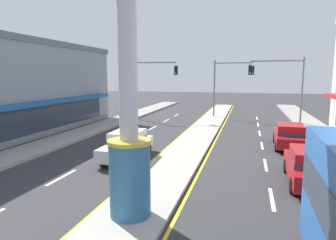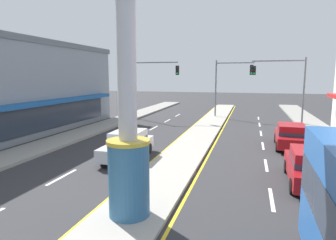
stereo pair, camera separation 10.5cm
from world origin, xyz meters
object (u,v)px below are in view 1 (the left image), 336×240
Objects in this scene: sedan_near_right_lane at (290,135)px; district_sign at (128,84)px; traffic_light_median_far at (228,79)px; sedan_far_right_lane at (127,145)px; traffic_light_left_side at (149,79)px; sedan_mid_left_lane at (311,166)px; traffic_light_right_side at (282,79)px.

district_sign is at bearing -118.12° from sedan_near_right_lane.
traffic_light_median_far is 1.43× the size of sedan_far_right_lane.
traffic_light_left_side reaches higher than sedan_mid_left_lane.
sedan_near_right_lane and sedan_mid_left_lane have the same top height.
traffic_light_right_side reaches higher than sedan_near_right_lane.
traffic_light_left_side is (-6.44, 21.00, -0.05)m from district_sign.
district_sign reaches higher than sedan_mid_left_lane.
sedan_mid_left_lane is at bearing -89.99° from sedan_near_right_lane.
traffic_light_median_far is (1.40, 24.22, -0.10)m from district_sign.
traffic_light_left_side reaches higher than sedan_far_right_lane.
traffic_light_median_far is (-5.05, 3.49, -0.05)m from traffic_light_right_side.
traffic_light_right_side is 9.84m from sedan_near_right_lane.
traffic_light_median_far is 13.98m from sedan_near_right_lane.
traffic_light_right_side is 1.00× the size of traffic_light_median_far.
traffic_light_right_side is at bearing 88.97° from sedan_mid_left_lane.
traffic_light_right_side is 1.43× the size of sedan_mid_left_lane.
traffic_light_right_side is at bearing 56.86° from sedan_far_right_lane.
sedan_far_right_lane is at bearing 113.79° from district_sign.
sedan_near_right_lane and sedan_far_right_lane have the same top height.
sedan_far_right_lane is at bearing -103.49° from traffic_light_median_far.
sedan_mid_left_lane is at bearing -52.10° from traffic_light_left_side.
district_sign is 8.57m from sedan_mid_left_lane.
sedan_near_right_lane is (4.76, -12.70, -3.41)m from traffic_light_median_far.
traffic_light_left_side is at bearing 178.80° from traffic_light_right_side.
traffic_light_left_side is 16.14m from sedan_near_right_lane.
district_sign is 7.91m from sedan_far_right_lane.
traffic_light_median_far is at bearing 86.70° from district_sign.
district_sign is at bearing -66.21° from sedan_far_right_lane.
sedan_mid_left_lane is at bearing -91.03° from traffic_light_right_side.
traffic_light_right_side is at bearing 88.21° from sedan_near_right_lane.
sedan_far_right_lane is at bearing -150.82° from sedan_near_right_lane.
sedan_mid_left_lane is at bearing 38.06° from district_sign.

